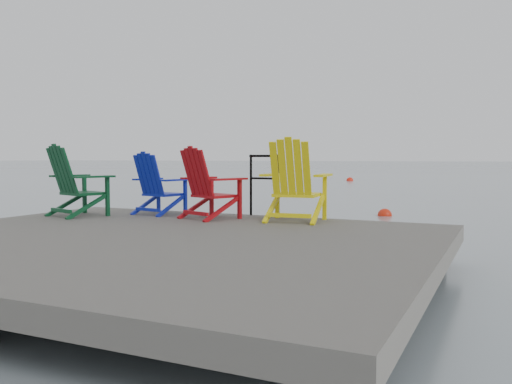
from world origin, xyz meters
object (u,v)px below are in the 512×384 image
at_px(handrail, 264,179).
at_px(chair_green, 75,181).
at_px(chair_red, 208,184).
at_px(chair_blue, 157,184).
at_px(buoy_a, 385,216).
at_px(buoy_b, 350,181).
at_px(chair_yellow, 294,181).

xyz_separation_m(handrail, chair_green, (-2.47, -1.23, -0.03)).
distance_m(chair_green, chair_red, 1.99).
relative_size(chair_green, chair_blue, 1.11).
distance_m(chair_red, buoy_a, 6.33).
height_order(handrail, chair_red, chair_red).
height_order(chair_green, buoy_a, chair_green).
relative_size(buoy_a, buoy_b, 0.82).
distance_m(chair_blue, buoy_b, 24.58).
xyz_separation_m(chair_blue, buoy_a, (2.18, 5.94, -0.96)).
xyz_separation_m(handrail, chair_red, (-0.55, -0.70, -0.05)).
bearing_deg(buoy_a, chair_red, -101.08).
distance_m(chair_blue, chair_yellow, 2.19).
distance_m(chair_green, buoy_a, 7.43).
height_order(chair_green, chair_yellow, chair_yellow).
distance_m(chair_green, chair_blue, 1.18).
bearing_deg(chair_red, chair_blue, -170.16).
xyz_separation_m(chair_red, chair_yellow, (1.21, 0.21, 0.05)).
bearing_deg(buoy_b, chair_green, -83.82).
xyz_separation_m(chair_yellow, buoy_b, (-5.83, 24.27, -1.04)).
relative_size(chair_red, buoy_b, 2.40).
height_order(chair_red, buoy_b, chair_red).
bearing_deg(buoy_a, handrail, -96.80).
height_order(handrail, chair_blue, chair_blue).
distance_m(handrail, buoy_a, 5.57).
height_order(chair_blue, chair_red, chair_red).
xyz_separation_m(chair_green, chair_blue, (0.93, 0.72, -0.05)).
bearing_deg(buoy_a, chair_yellow, -89.89).
height_order(handrail, chair_green, chair_green).
height_order(chair_blue, chair_yellow, chair_yellow).
relative_size(chair_green, chair_yellow, 0.94).
bearing_deg(chair_red, chair_yellow, 30.38).
bearing_deg(chair_blue, handrail, 28.65).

